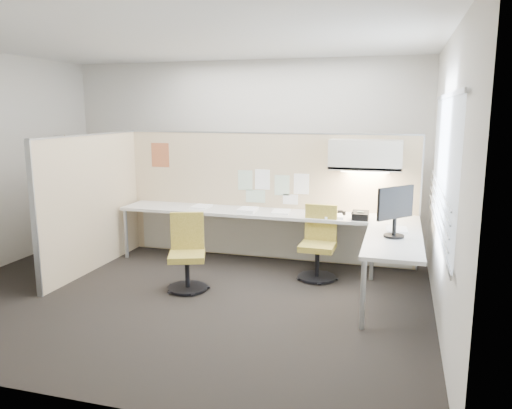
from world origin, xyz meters
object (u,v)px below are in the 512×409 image
(chair_left, at_px, (187,255))
(phone, at_px, (360,216))
(chair_right, at_px, (318,245))
(monitor, at_px, (395,208))
(desk, at_px, (285,225))

(chair_left, relative_size, phone, 4.17)
(chair_right, xyz_separation_m, monitor, (0.90, -0.58, 0.63))
(monitor, relative_size, phone, 2.60)
(monitor, xyz_separation_m, phone, (-0.42, 0.78, -0.26))
(chair_right, distance_m, monitor, 1.24)
(chair_left, xyz_separation_m, phone, (1.89, 1.00, 0.37))
(chair_left, xyz_separation_m, monitor, (2.31, 0.22, 0.64))
(desk, distance_m, chair_right, 0.55)
(monitor, bearing_deg, phone, 68.92)
(monitor, bearing_deg, chair_left, 136.14)
(chair_left, bearing_deg, desk, 26.87)
(desk, relative_size, chair_right, 4.47)
(desk, bearing_deg, monitor, -30.01)
(chair_left, height_order, phone, chair_left)
(desk, bearing_deg, phone, -0.46)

